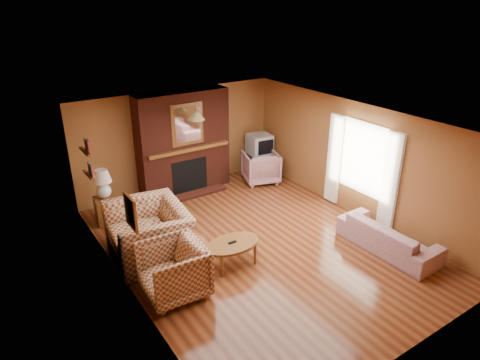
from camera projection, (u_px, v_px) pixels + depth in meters
floor at (258, 244)px, 8.13m from camera, size 6.50×6.50×0.00m
ceiling at (260, 122)px, 7.17m from camera, size 6.50×6.50×0.00m
wall_back at (179, 140)px, 10.13m from camera, size 6.50×0.00×6.50m
wall_front at (417, 280)px, 5.17m from camera, size 6.50×0.00×6.50m
wall_left at (124, 226)px, 6.38m from camera, size 0.00×6.50×6.50m
wall_right at (356, 160)px, 8.92m from camera, size 0.00×6.50×6.50m
fireplace at (184, 144)px, 9.94m from camera, size 2.20×0.82×2.40m
window_right at (361, 166)px, 8.78m from camera, size 0.10×1.85×2.00m
bookshelf at (88, 158)px, 7.67m from camera, size 0.09×0.55×0.71m
botanical_print at (131, 212)px, 6.03m from camera, size 0.05×0.40×0.50m
pendant_light at (196, 116)px, 9.09m from camera, size 0.36×0.36×0.48m
plaid_loveseat at (149, 233)px, 7.59m from camera, size 1.43×1.60×0.96m
plaid_armchair at (173, 270)px, 6.64m from camera, size 1.01×0.99×0.87m
floral_sofa at (388, 236)px, 7.87m from camera, size 0.78×1.92×0.56m
floral_armchair at (261, 167)px, 10.72m from camera, size 1.06×1.07×0.78m
coffee_table at (232, 245)px, 7.37m from camera, size 1.01×0.63×0.47m
side_table at (106, 210)px, 8.82m from camera, size 0.46×0.46×0.56m
table_lamp at (103, 183)px, 8.57m from camera, size 0.37×0.37×0.62m
tv_stand at (259, 164)px, 11.20m from camera, size 0.56×0.51×0.57m
crt_tv at (259, 144)px, 10.97m from camera, size 0.61×0.61×0.51m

